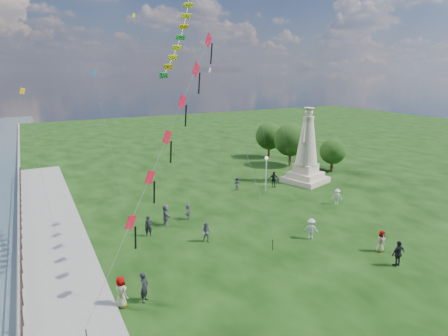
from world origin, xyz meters
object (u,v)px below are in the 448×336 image
statue (307,155)px  lamppost (266,166)px  person_3 (398,254)px  person_2 (311,229)px  person_0 (144,287)px  person_8 (337,197)px  person_4 (381,241)px  person_10 (121,292)px  person_11 (188,212)px  person_9 (274,179)px  person_1 (206,232)px  person_7 (237,184)px  person_5 (166,215)px  person_6 (149,226)px

statue → lamppost: size_ratio=2.26×
person_3 → person_2: bearing=-64.8°
statue → person_0: size_ratio=4.81×
person_8 → person_4: bearing=-80.9°
person_0 → person_10: size_ratio=1.00×
statue → person_11: size_ratio=6.02×
lamppost → person_3: size_ratio=2.11×
person_0 → person_4: person_0 is taller
person_2 → person_10: (-15.67, -1.85, 0.08)m
person_0 → person_3: bearing=-63.3°
statue → person_9: 5.20m
person_1 → person_7: 13.47m
person_1 → person_11: (0.51, 5.02, -0.08)m
lamppost → person_8: bearing=-60.9°
person_1 → person_10: (-7.91, -5.22, 0.11)m
person_5 → person_10: 11.75m
person_8 → person_10: person_10 is taller
person_9 → person_3: bearing=-81.4°
statue → lamppost: statue is taller
person_2 → person_4: person_2 is taller
person_4 → person_5: size_ratio=0.88×
person_6 → person_9: (16.83, 6.13, 0.07)m
person_8 → person_10: bearing=-128.2°
lamppost → person_9: bearing=23.9°
person_6 → person_7: person_6 is taller
person_7 → person_11: size_ratio=1.03×
person_6 → person_10: (-4.21, -8.49, 0.07)m
person_7 → person_8: size_ratio=0.96×
person_5 → person_11: size_ratio=1.27×
statue → person_1: 20.12m
statue → person_9: bearing=160.3°
person_6 → person_7: bearing=43.0°
lamppost → person_4: (-0.64, -16.27, -2.04)m
person_5 → lamppost: bearing=-70.3°
person_7 → person_9: bearing=-149.9°
person_0 → person_8: (22.06, 7.03, -0.13)m
person_2 → lamppost: bearing=-69.1°
person_0 → person_9: person_9 is taller
person_0 → person_5: size_ratio=0.98×
person_1 → person_4: bearing=6.3°
statue → person_10: statue is taller
person_0 → person_6: bearing=22.4°
person_6 → person_8: size_ratio=1.08×
person_0 → person_5: (4.89, 10.14, 0.02)m
person_1 → person_11: bearing=125.4°
person_0 → person_7: size_ratio=1.21×
statue → person_4: size_ratio=5.39×
person_1 → person_2: 8.46m
person_2 → person_7: 13.68m
statue → person_8: (-2.23, -7.59, -2.61)m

